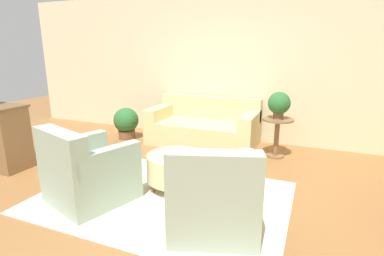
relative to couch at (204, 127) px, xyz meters
name	(u,v)px	position (x,y,z in m)	size (l,w,h in m)	color
ground_plane	(163,197)	(0.31, -2.23, -0.31)	(16.00, 16.00, 0.00)	#996638
wall_back	(229,67)	(0.31, 0.55, 1.09)	(9.45, 0.12, 2.80)	beige
rug	(163,197)	(0.31, -2.23, -0.30)	(2.92, 2.04, 0.01)	beige
couch	(204,127)	(0.00, 0.00, 0.00)	(2.00, 0.98, 0.85)	beige
armchair_left	(87,173)	(-0.46, -2.64, 0.05)	(1.05, 1.07, 0.90)	#9EB29E
armchair_right	(213,197)	(1.08, -2.64, 0.05)	(1.05, 1.07, 0.90)	#9EB29E
ottoman_table	(176,167)	(0.35, -1.95, -0.01)	(0.73, 0.73, 0.45)	beige
side_table	(277,131)	(1.37, -0.25, 0.13)	(0.50, 0.50, 0.65)	olive
potted_plant_on_side_table	(279,104)	(1.37, -0.25, 0.59)	(0.36, 0.36, 0.43)	brown
potted_plant_floor	(126,122)	(-1.54, -0.30, 0.03)	(0.49, 0.49, 0.62)	brown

